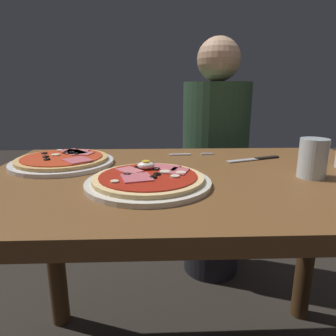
{
  "coord_description": "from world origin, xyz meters",
  "views": [
    {
      "loc": [
        -0.1,
        -0.78,
        0.95
      ],
      "look_at": [
        -0.07,
        -0.05,
        0.76
      ],
      "focal_mm": 31.93,
      "sensor_mm": 36.0,
      "label": 1
    }
  ],
  "objects_px": {
    "pizza_across_left": "(63,161)",
    "diner_person": "(214,169)",
    "fork": "(188,154)",
    "water_glass_far": "(312,161)",
    "knife": "(257,159)",
    "dining_table": "(193,217)",
    "pizza_foreground": "(148,180)"
  },
  "relations": [
    {
      "from": "pizza_across_left",
      "to": "diner_person",
      "type": "distance_m",
      "value": 0.81
    },
    {
      "from": "diner_person",
      "to": "fork",
      "type": "bearing_deg",
      "value": 66.98
    },
    {
      "from": "water_glass_far",
      "to": "knife",
      "type": "relative_size",
      "value": 0.54
    },
    {
      "from": "dining_table",
      "to": "knife",
      "type": "bearing_deg",
      "value": 35.73
    },
    {
      "from": "knife",
      "to": "pizza_across_left",
      "type": "bearing_deg",
      "value": -176.15
    },
    {
      "from": "water_glass_far",
      "to": "diner_person",
      "type": "relative_size",
      "value": 0.09
    },
    {
      "from": "diner_person",
      "to": "knife",
      "type": "bearing_deg",
      "value": 94.55
    },
    {
      "from": "pizza_across_left",
      "to": "fork",
      "type": "height_order",
      "value": "pizza_across_left"
    },
    {
      "from": "knife",
      "to": "diner_person",
      "type": "relative_size",
      "value": 0.16
    },
    {
      "from": "water_glass_far",
      "to": "diner_person",
      "type": "xyz_separation_m",
      "value": [
        -0.11,
        0.7,
        -0.21
      ]
    },
    {
      "from": "pizza_across_left",
      "to": "diner_person",
      "type": "relative_size",
      "value": 0.26
    },
    {
      "from": "diner_person",
      "to": "dining_table",
      "type": "bearing_deg",
      "value": 74.3
    },
    {
      "from": "pizza_foreground",
      "to": "knife",
      "type": "height_order",
      "value": "pizza_foreground"
    },
    {
      "from": "pizza_foreground",
      "to": "pizza_across_left",
      "type": "height_order",
      "value": "pizza_foreground"
    },
    {
      "from": "dining_table",
      "to": "fork",
      "type": "xyz_separation_m",
      "value": [
        0.01,
        0.24,
        0.13
      ]
    },
    {
      "from": "dining_table",
      "to": "pizza_foreground",
      "type": "relative_size",
      "value": 3.79
    },
    {
      "from": "pizza_foreground",
      "to": "diner_person",
      "type": "distance_m",
      "value": 0.83
    },
    {
      "from": "knife",
      "to": "diner_person",
      "type": "distance_m",
      "value": 0.53
    },
    {
      "from": "dining_table",
      "to": "pizza_across_left",
      "type": "height_order",
      "value": "pizza_across_left"
    },
    {
      "from": "pizza_foreground",
      "to": "knife",
      "type": "xyz_separation_m",
      "value": [
        0.35,
        0.25,
        -0.01
      ]
    },
    {
      "from": "pizza_foreground",
      "to": "fork",
      "type": "relative_size",
      "value": 1.9
    },
    {
      "from": "dining_table",
      "to": "diner_person",
      "type": "bearing_deg",
      "value": 74.3
    },
    {
      "from": "dining_table",
      "to": "water_glass_far",
      "type": "distance_m",
      "value": 0.35
    },
    {
      "from": "water_glass_far",
      "to": "knife",
      "type": "xyz_separation_m",
      "value": [
        -0.07,
        0.2,
        -0.04
      ]
    },
    {
      "from": "pizza_foreground",
      "to": "pizza_across_left",
      "type": "xyz_separation_m",
      "value": [
        -0.27,
        0.21,
        -0.0
      ]
    },
    {
      "from": "water_glass_far",
      "to": "fork",
      "type": "distance_m",
      "value": 0.41
    },
    {
      "from": "dining_table",
      "to": "diner_person",
      "type": "xyz_separation_m",
      "value": [
        0.19,
        0.66,
        -0.04
      ]
    },
    {
      "from": "fork",
      "to": "knife",
      "type": "height_order",
      "value": "knife"
    },
    {
      "from": "water_glass_far",
      "to": "knife",
      "type": "height_order",
      "value": "water_glass_far"
    },
    {
      "from": "fork",
      "to": "diner_person",
      "type": "distance_m",
      "value": 0.49
    },
    {
      "from": "fork",
      "to": "diner_person",
      "type": "xyz_separation_m",
      "value": [
        0.18,
        0.42,
        -0.17
      ]
    },
    {
      "from": "pizza_foreground",
      "to": "diner_person",
      "type": "height_order",
      "value": "diner_person"
    }
  ]
}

